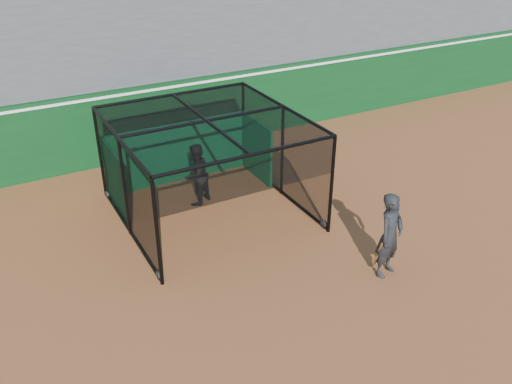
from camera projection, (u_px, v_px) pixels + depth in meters
ground at (277, 287)px, 12.44m from camera, size 120.00×120.00×0.00m
outfield_wall at (150, 119)px, 18.39m from camera, size 50.00×0.50×2.50m
grandstand at (108, 4)px, 19.78m from camera, size 50.00×7.85×8.95m
batting_cage at (208, 168)px, 14.79m from camera, size 4.78×4.98×2.76m
batter at (196, 175)px, 15.48m from camera, size 1.12×1.05×1.84m
on_deck_player at (390, 235)px, 12.43m from camera, size 0.90×0.74×2.12m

